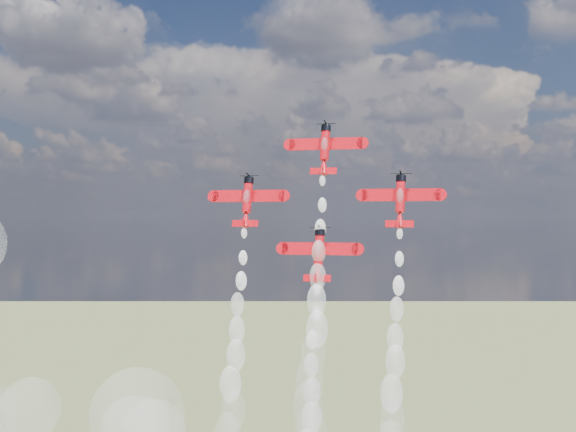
{
  "coord_description": "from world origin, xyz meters",
  "views": [
    {
      "loc": [
        30.67,
        -113.33,
        106.19
      ],
      "look_at": [
        -4.95,
        20.15,
        106.26
      ],
      "focal_mm": 50.0,
      "sensor_mm": 36.0,
      "label": 1
    }
  ],
  "objects_px": {
    "plane_lead": "(325,148)",
    "plane_right": "(400,199)",
    "plane_left": "(247,200)",
    "plane_slot": "(319,253)"
  },
  "relations": [
    {
      "from": "plane_lead",
      "to": "plane_right",
      "type": "relative_size",
      "value": 1.0
    },
    {
      "from": "plane_lead",
      "to": "plane_left",
      "type": "distance_m",
      "value": 16.31
    },
    {
      "from": "plane_right",
      "to": "plane_slot",
      "type": "xyz_separation_m",
      "value": [
        -13.36,
        -2.39,
        -9.04
      ]
    },
    {
      "from": "plane_lead",
      "to": "plane_slot",
      "type": "distance_m",
      "value": 18.71
    },
    {
      "from": "plane_lead",
      "to": "plane_slot",
      "type": "height_order",
      "value": "plane_lead"
    },
    {
      "from": "plane_lead",
      "to": "plane_left",
      "type": "bearing_deg",
      "value": -169.88
    },
    {
      "from": "plane_lead",
      "to": "plane_slot",
      "type": "relative_size",
      "value": 1.0
    },
    {
      "from": "plane_right",
      "to": "plane_slot",
      "type": "distance_m",
      "value": 16.31
    },
    {
      "from": "plane_lead",
      "to": "plane_right",
      "type": "xyz_separation_m",
      "value": [
        13.36,
        -2.39,
        -9.04
      ]
    },
    {
      "from": "plane_lead",
      "to": "plane_left",
      "type": "xyz_separation_m",
      "value": [
        -13.36,
        -2.39,
        -9.04
      ]
    }
  ]
}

